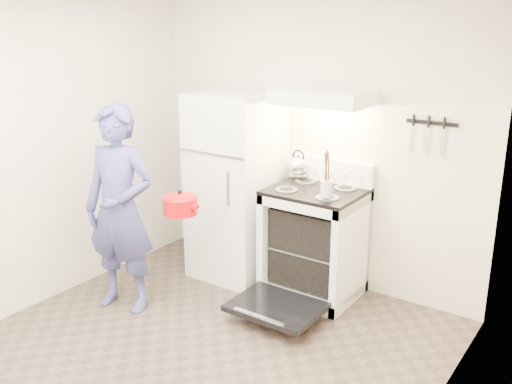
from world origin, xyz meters
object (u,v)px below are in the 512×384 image
stove_body (314,244)px  dutch_oven (180,206)px  tea_kettle (298,164)px  refrigerator (236,186)px  person (120,210)px

stove_body → dutch_oven: (-0.78, -0.82, 0.42)m
stove_body → tea_kettle: (-0.30, 0.21, 0.62)m
refrigerator → tea_kettle: size_ratio=6.52×
stove_body → person: bearing=-137.2°
stove_body → dutch_oven: 1.21m
person → refrigerator: bearing=57.9°
person → dutch_oven: 0.49m
refrigerator → stove_body: 0.90m
refrigerator → tea_kettle: 0.61m
person → dutch_oven: person is taller
refrigerator → dutch_oven: (0.03, -0.79, 0.03)m
refrigerator → dutch_oven: 0.79m
stove_body → refrigerator: bearing=-178.2°
dutch_oven → refrigerator: bearing=92.1°
refrigerator → stove_body: refrigerator is taller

